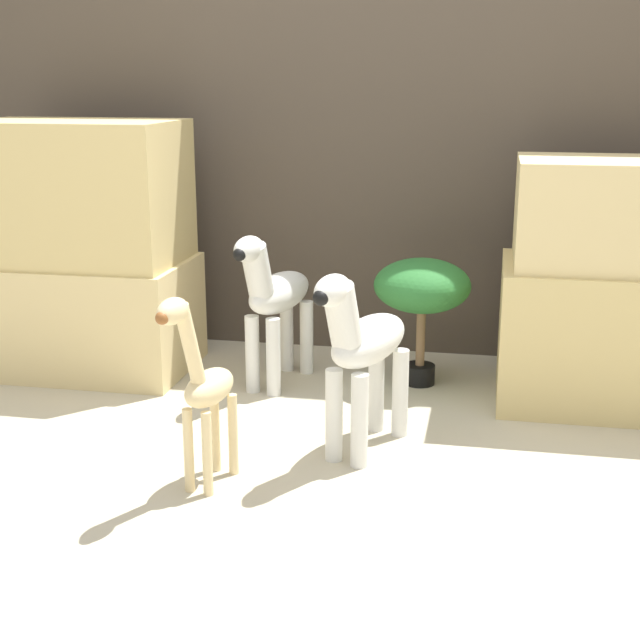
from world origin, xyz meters
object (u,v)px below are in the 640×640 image
object	(u,v)px
zebra_right	(363,348)
zebra_left	(275,298)
potted_palm_front	(422,289)
giraffe_figurine	(203,384)

from	to	relation	value
zebra_right	zebra_left	world-z (taller)	same
potted_palm_front	zebra_left	bearing A→B (deg)	-167.26
zebra_left	potted_palm_front	size ratio (longest dim) A/B	1.25
potted_palm_front	zebra_right	bearing A→B (deg)	-100.31
zebra_left	giraffe_figurine	distance (m)	0.94
zebra_right	zebra_left	distance (m)	0.73
zebra_right	giraffe_figurine	xyz separation A→B (m)	(-0.42, -0.35, -0.03)
zebra_left	potted_palm_front	bearing A→B (deg)	12.74
zebra_right	giraffe_figurine	distance (m)	0.55
zebra_right	potted_palm_front	xyz separation A→B (m)	(0.13, 0.71, 0.03)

